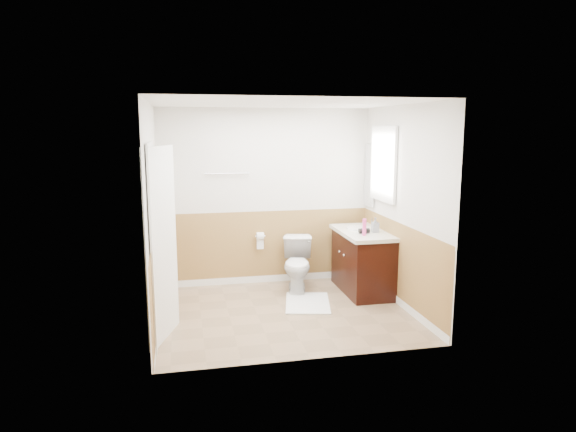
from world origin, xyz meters
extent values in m
plane|color=#8C7051|center=(0.00, 0.00, 0.00)|extent=(3.00, 3.00, 0.00)
plane|color=white|center=(0.00, 0.00, 2.50)|extent=(3.00, 3.00, 0.00)
plane|color=silver|center=(0.00, 1.30, 1.25)|extent=(3.00, 0.00, 3.00)
plane|color=silver|center=(0.00, -1.30, 1.25)|extent=(3.00, 0.00, 3.00)
plane|color=silver|center=(-1.50, 0.00, 1.25)|extent=(0.00, 3.00, 3.00)
plane|color=silver|center=(1.50, 0.00, 1.25)|extent=(0.00, 3.00, 3.00)
plane|color=#A07B40|center=(0.00, 1.29, 0.50)|extent=(3.00, 0.00, 3.00)
plane|color=#A07B40|center=(0.00, -1.29, 0.50)|extent=(3.00, 0.00, 3.00)
plane|color=#A07B40|center=(-1.49, 0.00, 0.50)|extent=(0.00, 2.60, 2.60)
plane|color=#A07B40|center=(1.49, 0.00, 0.50)|extent=(0.00, 2.60, 2.60)
imported|color=white|center=(0.35, 0.82, 0.36)|extent=(0.55, 0.78, 0.73)
cube|color=white|center=(0.35, 0.24, 0.01)|extent=(0.71, 0.90, 0.02)
cube|color=black|center=(1.21, 0.59, 0.40)|extent=(0.55, 1.10, 0.80)
sphere|color=silver|center=(0.91, 0.49, 0.55)|extent=(0.03, 0.03, 0.03)
sphere|color=#B4B5BB|center=(0.91, 0.69, 0.55)|extent=(0.03, 0.03, 0.03)
cube|color=beige|center=(1.20, 0.59, 0.83)|extent=(0.60, 1.15, 0.05)
cylinder|color=white|center=(1.21, 0.74, 0.86)|extent=(0.36, 0.36, 0.02)
cylinder|color=silver|center=(1.39, 0.74, 0.92)|extent=(0.02, 0.02, 0.14)
cylinder|color=#E73C8F|center=(1.11, 0.29, 0.96)|extent=(0.05, 0.05, 0.22)
imported|color=gray|center=(1.33, 0.47, 0.95)|extent=(0.09, 0.09, 0.20)
cylinder|color=black|center=(1.16, 0.42, 0.89)|extent=(0.14, 0.07, 0.07)
cylinder|color=black|center=(1.13, 0.53, 0.86)|extent=(0.03, 0.03, 0.07)
cube|color=silver|center=(1.48, 1.10, 1.55)|extent=(0.02, 0.35, 0.90)
cube|color=white|center=(1.47, 0.59, 1.75)|extent=(0.04, 0.80, 1.00)
cube|color=white|center=(1.49, 0.59, 1.75)|extent=(0.01, 0.70, 0.90)
cube|color=white|center=(-1.40, -0.45, 1.02)|extent=(0.29, 0.78, 2.04)
cube|color=white|center=(-1.48, -0.45, 1.03)|extent=(0.02, 0.92, 2.10)
sphere|color=silver|center=(-1.34, -0.12, 0.95)|extent=(0.06, 0.06, 0.06)
cylinder|color=silver|center=(-0.55, 1.25, 1.60)|extent=(0.62, 0.02, 0.02)
cylinder|color=silver|center=(-0.10, 1.23, 0.70)|extent=(0.14, 0.02, 0.02)
cylinder|color=white|center=(-0.10, 1.23, 0.70)|extent=(0.10, 0.11, 0.11)
cube|color=white|center=(-0.10, 1.23, 0.59)|extent=(0.10, 0.01, 0.16)
camera|label=1|loc=(-1.17, -5.79, 2.21)|focal=31.72mm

